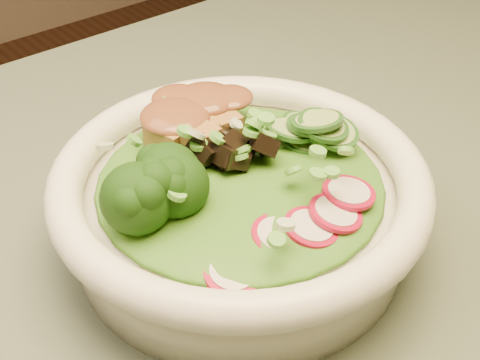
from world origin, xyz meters
TOP-DOWN VIEW (x-y plane):
  - salad_bowl at (0.01, 0.04)m, footprint 0.26×0.26m
  - lettuce_bed at (0.01, 0.04)m, footprint 0.19×0.19m
  - broccoli_florets at (-0.05, 0.04)m, footprint 0.10×0.09m
  - radish_slices at (0.01, -0.03)m, footprint 0.11×0.08m
  - cucumber_slices at (0.07, 0.03)m, footprint 0.09×0.09m
  - mushroom_heap at (0.01, 0.05)m, footprint 0.09×0.09m
  - tofu_cubes at (0.01, 0.10)m, footprint 0.10×0.09m
  - peanut_sauce at (0.01, 0.10)m, footprint 0.07×0.05m
  - scallion_garnish at (0.01, 0.04)m, footprint 0.18×0.18m

SIDE VIEW (x-z plane):
  - salad_bowl at x=0.01m, z-range 0.75..0.82m
  - lettuce_bed at x=0.01m, z-range 0.80..0.82m
  - radish_slices at x=0.01m, z-range 0.80..0.82m
  - cucumber_slices at x=0.07m, z-range 0.80..0.84m
  - tofu_cubes at x=0.01m, z-range 0.80..0.84m
  - mushroom_heap at x=0.01m, z-range 0.80..0.84m
  - broccoli_florets at x=-0.05m, z-range 0.80..0.84m
  - scallion_garnish at x=0.01m, z-range 0.82..0.84m
  - peanut_sauce at x=0.01m, z-range 0.82..0.84m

